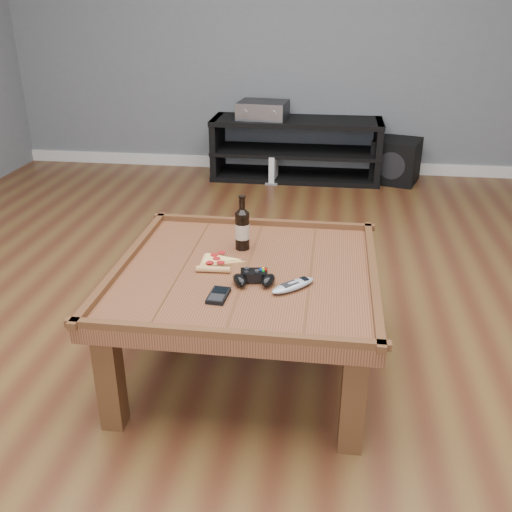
# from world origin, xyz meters

# --- Properties ---
(ground) EXTENTS (6.00, 6.00, 0.00)m
(ground) POSITION_xyz_m (0.00, 0.00, 0.00)
(ground) COLOR #4A2615
(ground) RESTS_ON ground
(wall_back) EXTENTS (5.00, 0.04, 2.70)m
(wall_back) POSITION_xyz_m (0.00, 3.00, 1.35)
(wall_back) COLOR slate
(wall_back) RESTS_ON ground
(baseboard) EXTENTS (5.00, 0.02, 0.10)m
(baseboard) POSITION_xyz_m (0.00, 2.99, 0.05)
(baseboard) COLOR silver
(baseboard) RESTS_ON ground
(coffee_table) EXTENTS (1.03, 1.03, 0.48)m
(coffee_table) POSITION_xyz_m (0.00, 0.00, 0.39)
(coffee_table) COLOR #502716
(coffee_table) RESTS_ON ground
(media_console) EXTENTS (1.40, 0.45, 0.50)m
(media_console) POSITION_xyz_m (0.00, 2.75, 0.25)
(media_console) COLOR black
(media_console) RESTS_ON ground
(beer_bottle) EXTENTS (0.06, 0.06, 0.23)m
(beer_bottle) POSITION_xyz_m (-0.05, 0.20, 0.54)
(beer_bottle) COLOR black
(beer_bottle) RESTS_ON coffee_table
(game_controller) EXTENTS (0.18, 0.13, 0.05)m
(game_controller) POSITION_xyz_m (0.05, -0.11, 0.47)
(game_controller) COLOR black
(game_controller) RESTS_ON coffee_table
(pizza_slice) EXTENTS (0.16, 0.24, 0.02)m
(pizza_slice) POSITION_xyz_m (-0.13, 0.04, 0.46)
(pizza_slice) COLOR tan
(pizza_slice) RESTS_ON coffee_table
(smartphone) EXTENTS (0.07, 0.12, 0.02)m
(smartphone) POSITION_xyz_m (-0.06, -0.23, 0.46)
(smartphone) COLOR black
(smartphone) RESTS_ON coffee_table
(remote_control) EXTENTS (0.18, 0.17, 0.03)m
(remote_control) POSITION_xyz_m (0.19, -0.13, 0.46)
(remote_control) COLOR #91969E
(remote_control) RESTS_ON coffee_table
(av_receiver) EXTENTS (0.42, 0.36, 0.14)m
(av_receiver) POSITION_xyz_m (-0.28, 2.74, 0.57)
(av_receiver) COLOR black
(av_receiver) RESTS_ON media_console
(subwoofer) EXTENTS (0.44, 0.44, 0.35)m
(subwoofer) POSITION_xyz_m (0.83, 2.77, 0.18)
(subwoofer) COLOR black
(subwoofer) RESTS_ON ground
(game_console) EXTENTS (0.12, 0.19, 0.23)m
(game_console) POSITION_xyz_m (-0.17, 2.59, 0.10)
(game_console) COLOR slate
(game_console) RESTS_ON ground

